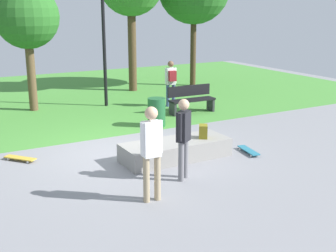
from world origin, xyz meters
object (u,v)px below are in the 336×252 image
object	(u,v)px
concrete_ledge	(176,150)
skateboard_spare	(20,158)
lamp_post	(103,26)
pedestrian_with_backpack	(171,80)
trash_bin	(157,112)
backpack_on_ledge	(203,131)
park_bench_near_path	(191,99)
skater_performing_trick	(152,146)
skater_watching	(184,133)
skateboard_by_ledge	(248,150)
tree_tall_oak	(27,18)

from	to	relation	value
concrete_ledge	skateboard_spare	xyz separation A→B (m)	(-3.25, 1.63, -0.15)
lamp_post	pedestrian_with_backpack	world-z (taller)	lamp_post
lamp_post	trash_bin	world-z (taller)	lamp_post
backpack_on_ledge	pedestrian_with_backpack	distance (m)	5.46
park_bench_near_path	lamp_post	size ratio (longest dim) A/B	0.34
backpack_on_ledge	park_bench_near_path	world-z (taller)	park_bench_near_path
concrete_ledge	park_bench_near_path	size ratio (longest dim) A/B	1.60
skateboard_spare	skater_performing_trick	bearing A→B (deg)	-64.10
backpack_on_ledge	skater_watching	world-z (taller)	skater_watching
concrete_ledge	skater_watching	size ratio (longest dim) A/B	1.52
lamp_post	skater_watching	bearing A→B (deg)	-99.29
skateboard_spare	pedestrian_with_backpack	world-z (taller)	pedestrian_with_backpack
lamp_post	skateboard_by_ledge	bearing A→B (deg)	-80.99
backpack_on_ledge	lamp_post	size ratio (longest dim) A/B	0.07
skater_watching	lamp_post	size ratio (longest dim) A/B	0.36
skater_watching	trash_bin	size ratio (longest dim) A/B	1.99
concrete_ledge	tree_tall_oak	distance (m)	7.57
park_bench_near_path	pedestrian_with_backpack	xyz separation A→B (m)	(-0.12, 1.17, 0.49)
backpack_on_ledge	trash_bin	bearing A→B (deg)	-152.37
skater_watching	tree_tall_oak	size ratio (longest dim) A/B	0.40
park_bench_near_path	pedestrian_with_backpack	distance (m)	1.27
skateboard_spare	trash_bin	bearing A→B (deg)	15.84
skateboard_spare	tree_tall_oak	xyz separation A→B (m)	(1.50, 5.14, 3.05)
backpack_on_ledge	trash_bin	size ratio (longest dim) A/B	0.38
skateboard_spare	skater_watching	bearing A→B (deg)	-45.88
skateboard_by_ledge	skateboard_spare	bearing A→B (deg)	156.85
skateboard_spare	tree_tall_oak	distance (m)	6.16
skater_performing_trick	trash_bin	xyz separation A→B (m)	(2.55, 4.66, -0.63)
park_bench_near_path	pedestrian_with_backpack	size ratio (longest dim) A/B	0.99
skateboard_by_ledge	tree_tall_oak	distance (m)	8.65
skater_watching	pedestrian_with_backpack	xyz separation A→B (m)	(3.20, 6.18, -0.02)
skateboard_by_ledge	pedestrian_with_backpack	distance (m)	5.65
concrete_ledge	skater_performing_trick	xyz separation A→B (m)	(-1.57, -1.83, 0.84)
skater_performing_trick	park_bench_near_path	world-z (taller)	skater_performing_trick
skateboard_by_ledge	trash_bin	xyz separation A→B (m)	(-0.79, 3.34, 0.36)
skater_watching	skateboard_by_ledge	distance (m)	2.55
skater_watching	trash_bin	xyz separation A→B (m)	(1.49, 4.02, -0.57)
skater_watching	skateboard_by_ledge	size ratio (longest dim) A/B	2.06
skater_performing_trick	pedestrian_with_backpack	xyz separation A→B (m)	(4.26, 6.82, -0.08)
backpack_on_ledge	skater_watching	bearing A→B (deg)	-14.87
skater_watching	pedestrian_with_backpack	size ratio (longest dim) A/B	1.04
concrete_ledge	skateboard_by_ledge	xyz separation A→B (m)	(1.77, -0.51, -0.15)
skater_performing_trick	tree_tall_oak	bearing A→B (deg)	91.22
trash_bin	skateboard_spare	bearing A→B (deg)	-164.16
concrete_ledge	skateboard_by_ledge	distance (m)	1.85
concrete_ledge	skateboard_spare	world-z (taller)	concrete_ledge
pedestrian_with_backpack	tree_tall_oak	bearing A→B (deg)	158.09
skater_performing_trick	tree_tall_oak	xyz separation A→B (m)	(-0.18, 8.60, 2.06)
concrete_ledge	pedestrian_with_backpack	xyz separation A→B (m)	(2.69, 4.99, 0.76)
skater_performing_trick	tree_tall_oak	distance (m)	8.85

